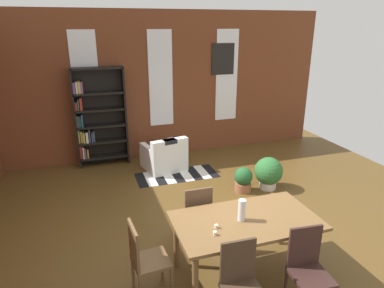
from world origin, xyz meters
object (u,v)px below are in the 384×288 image
Objects in this scene: dining_table at (246,226)px; potted_plant_by_shelf at (243,179)px; dining_chair_head_left at (145,258)px; bookshelf_tall at (97,118)px; vase_on_table at (242,210)px; dining_chair_near_left at (241,284)px; dining_chair_far_left at (196,214)px; armchair_white at (164,157)px; potted_plant_corner at (269,172)px; dining_chair_near_right at (308,268)px.

potted_plant_by_shelf is at bearing 64.00° from dining_table.
dining_chair_head_left is at bearing -179.73° from dining_table.
bookshelf_tall is at bearing 108.95° from dining_table.
dining_chair_head_left is at bearing -87.12° from bookshelf_tall.
vase_on_table is (-0.06, 0.00, 0.22)m from dining_table.
bookshelf_tall reaches higher than dining_chair_near_left.
vase_on_table is 0.28× the size of dining_chair_far_left.
dining_chair_near_left reaches higher than armchair_white.
potted_plant_by_shelf is 0.76× the size of potted_plant_corner.
bookshelf_tall reaches higher than dining_chair_far_left.
dining_chair_far_left reaches higher than dining_table.
dining_chair_head_left is (-0.85, -0.71, 0.00)m from dining_chair_far_left.
vase_on_table is 0.57× the size of potted_plant_by_shelf.
potted_plant_by_shelf is (1.15, -1.49, -0.04)m from armchair_white.
dining_chair_far_left is 1.00× the size of armchair_white.
potted_plant_corner is at bearing -42.55° from armchair_white.
bookshelf_tall is at bearing 110.54° from dining_chair_near_right.
vase_on_table is 0.87m from dining_chair_far_left.
dining_chair_near_right is (0.46, -0.71, -0.39)m from vase_on_table.
bookshelf_tall reaches higher than potted_plant_by_shelf.
dining_chair_near_left is 1.53× the size of potted_plant_corner.
vase_on_table is at bearing -88.37° from armchair_white.
dining_chair_head_left is at bearing -137.62° from potted_plant_by_shelf.
armchair_white is at bearing 91.63° from vase_on_table.
dining_table is 1.83× the size of dining_chair_far_left.
dining_chair_far_left is 0.44× the size of bookshelf_tall.
vase_on_table reaches higher than dining_chair_far_left.
potted_plant_by_shelf is at bearing -42.07° from bookshelf_tall.
dining_chair_near_left is 0.79m from dining_chair_near_right.
bookshelf_tall reaches higher than potted_plant_corner.
dining_chair_near_right is 2.82m from potted_plant_by_shelf.
vase_on_table is 3.58m from armchair_white.
dining_chair_near_right is 5.32m from bookshelf_tall.
potted_plant_by_shelf is at bearing 42.38° from dining_chair_head_left.
dining_chair_near_right is at bearing -23.16° from dining_chair_head_left.
bookshelf_tall is (-1.46, 4.25, 0.39)m from dining_table.
armchair_white is (-0.56, 4.24, -0.23)m from dining_chair_near_right.
armchair_white is (0.23, 4.24, -0.23)m from dining_chair_near_left.
dining_table is 0.81× the size of bookshelf_tall.
dining_chair_far_left is 3.74m from bookshelf_tall.
dining_chair_head_left is at bearing -179.71° from vase_on_table.
dining_table is 2.31m from potted_plant_by_shelf.
vase_on_table is at bearing 122.98° from dining_chair_near_right.
dining_chair_near_right is (0.79, -0.00, 0.00)m from dining_chair_near_left.
vase_on_table reaches higher than dining_table.
dining_chair_far_left is at bearing 119.17° from dining_chair_near_right.
potted_plant_by_shelf is (0.59, 2.74, -0.27)m from dining_chair_near_right.
dining_chair_near_left is (-0.33, -0.71, -0.39)m from vase_on_table.
dining_chair_far_left is 1.42m from dining_chair_near_left.
dining_chair_near_right is 4.28m from armchair_white.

